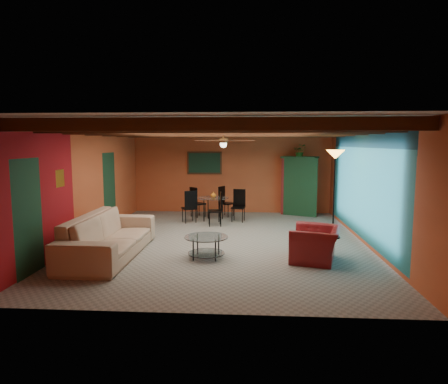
# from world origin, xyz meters

# --- Properties ---
(room) EXTENTS (6.52, 8.01, 2.71)m
(room) POSITION_xyz_m (0.00, 0.11, 2.36)
(room) COLOR gray
(room) RESTS_ON ground
(sofa) EXTENTS (1.17, 2.96, 0.86)m
(sofa) POSITION_xyz_m (-2.25, -1.37, 0.43)
(sofa) COLOR tan
(sofa) RESTS_ON ground
(armchair) EXTENTS (1.14, 1.24, 0.67)m
(armchair) POSITION_xyz_m (1.91, -1.43, 0.34)
(armchair) COLOR maroon
(armchair) RESTS_ON ground
(coffee_table) EXTENTS (0.94, 0.94, 0.45)m
(coffee_table) POSITION_xyz_m (-0.25, -1.37, 0.23)
(coffee_table) COLOR silver
(coffee_table) RESTS_ON ground
(dining_table) EXTENTS (2.12, 2.12, 0.96)m
(dining_table) POSITION_xyz_m (-0.47, 2.53, 0.48)
(dining_table) COLOR silver
(dining_table) RESTS_ON ground
(armoire) EXTENTS (1.16, 0.88, 1.82)m
(armoire) POSITION_xyz_m (2.20, 3.70, 0.91)
(armoire) COLOR maroon
(armoire) RESTS_ON ground
(floor_lamp) EXTENTS (0.46, 0.46, 2.16)m
(floor_lamp) POSITION_xyz_m (2.65, 0.53, 1.08)
(floor_lamp) COLOR black
(floor_lamp) RESTS_ON ground
(ceiling_fan) EXTENTS (1.50, 1.50, 0.44)m
(ceiling_fan) POSITION_xyz_m (0.00, 0.00, 2.36)
(ceiling_fan) COLOR #472614
(ceiling_fan) RESTS_ON ceiling
(painting) EXTENTS (1.05, 0.03, 0.65)m
(painting) POSITION_xyz_m (-0.90, 3.96, 1.65)
(painting) COLOR black
(painting) RESTS_ON wall_back
(potted_plant) EXTENTS (0.44, 0.39, 0.44)m
(potted_plant) POSITION_xyz_m (2.20, 3.70, 2.04)
(potted_plant) COLOR #26661E
(potted_plant) RESTS_ON armoire
(vase) EXTENTS (0.19, 0.19, 0.18)m
(vase) POSITION_xyz_m (-0.47, 2.53, 1.04)
(vase) COLOR orange
(vase) RESTS_ON dining_table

